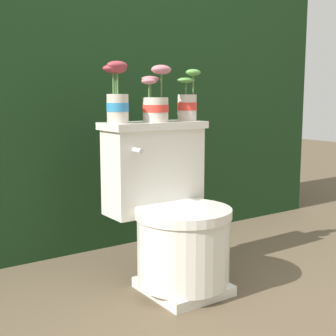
% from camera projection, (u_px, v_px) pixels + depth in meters
% --- Properties ---
extents(ground_plane, '(12.00, 12.00, 0.00)m').
position_uv_depth(ground_plane, '(170.00, 298.00, 1.82)').
color(ground_plane, brown).
extents(hedge_backdrop, '(3.17, 0.66, 1.49)m').
position_uv_depth(hedge_backdrop, '(62.00, 102.00, 2.54)').
color(hedge_backdrop, '#193819').
rests_on(hedge_backdrop, ground).
extents(toilet, '(0.44, 0.50, 0.67)m').
position_uv_depth(toilet, '(172.00, 216.00, 1.91)').
color(toilet, silver).
rests_on(toilet, ground).
extents(potted_plant_left, '(0.11, 0.10, 0.24)m').
position_uv_depth(potted_plant_left, '(117.00, 94.00, 1.84)').
color(potted_plant_left, beige).
rests_on(potted_plant_left, toilet).
extents(potted_plant_midleft, '(0.14, 0.11, 0.23)m').
position_uv_depth(potted_plant_midleft, '(156.00, 102.00, 1.92)').
color(potted_plant_midleft, beige).
rests_on(potted_plant_midleft, toilet).
extents(potted_plant_middle, '(0.10, 0.10, 0.22)m').
position_uv_depth(potted_plant_middle, '(188.00, 102.00, 2.03)').
color(potted_plant_middle, beige).
rests_on(potted_plant_middle, toilet).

